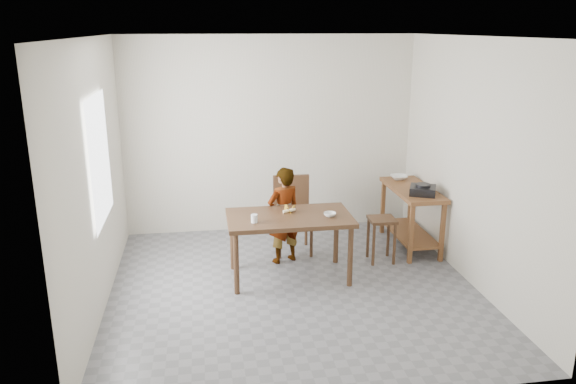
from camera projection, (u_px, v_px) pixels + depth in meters
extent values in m
cube|color=slate|center=(294.00, 290.00, 6.24)|extent=(4.00, 4.00, 0.04)
cube|color=white|center=(294.00, 34.00, 5.46)|extent=(4.00, 4.00, 0.04)
cube|color=beige|center=(270.00, 135.00, 7.77)|extent=(4.00, 0.04, 2.70)
cube|color=beige|center=(342.00, 241.00, 3.94)|extent=(4.00, 0.04, 2.70)
cube|color=beige|center=(93.00, 179.00, 5.55)|extent=(0.04, 4.00, 2.70)
cube|color=beige|center=(475.00, 164.00, 6.15)|extent=(0.04, 4.00, 2.70)
cube|color=white|center=(100.00, 159.00, 5.70)|extent=(0.02, 1.10, 1.30)
imported|color=silver|center=(284.00, 215.00, 6.79)|extent=(0.52, 0.44, 1.20)
cylinder|color=white|center=(254.00, 218.00, 6.08)|extent=(0.10, 0.10, 0.09)
imported|color=silver|center=(330.00, 214.00, 6.28)|extent=(0.16, 0.16, 0.04)
imported|color=silver|center=(399.00, 177.00, 7.61)|extent=(0.25, 0.25, 0.06)
cube|color=black|center=(423.00, 190.00, 6.92)|extent=(0.41, 0.41, 0.10)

